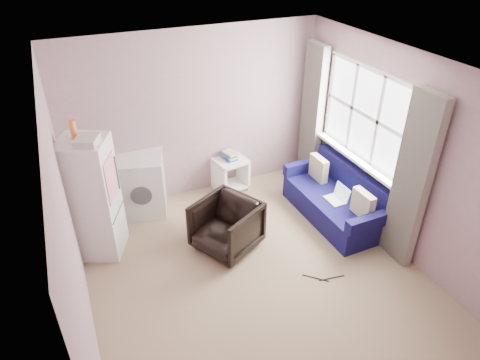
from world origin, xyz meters
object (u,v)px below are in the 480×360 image
object	(u,v)px
armchair	(226,224)
side_table	(230,171)
fridge	(93,198)
washing_machine	(142,183)
sofa	(337,200)

from	to	relation	value
armchair	side_table	bearing A→B (deg)	127.65
armchair	side_table	xyz separation A→B (m)	(0.59, 1.33, -0.07)
fridge	side_table	xyz separation A→B (m)	(2.08, 0.72, -0.50)
fridge	washing_machine	size ratio (longest dim) A/B	2.04
sofa	side_table	bearing A→B (deg)	129.09
armchair	sofa	xyz separation A→B (m)	(1.71, 0.01, -0.10)
armchair	fridge	size ratio (longest dim) A/B	0.42
armchair	washing_machine	size ratio (longest dim) A/B	0.85
sofa	armchair	bearing A→B (deg)	179.19
washing_machine	side_table	distance (m)	1.39
side_table	sofa	size ratio (longest dim) A/B	0.38
fridge	sofa	size ratio (longest dim) A/B	1.07
fridge	side_table	bearing A→B (deg)	42.66
armchair	washing_machine	world-z (taller)	washing_machine
fridge	sofa	world-z (taller)	fridge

